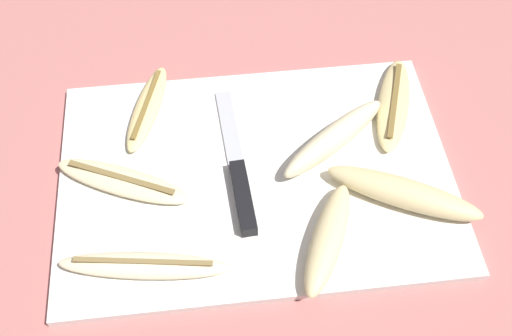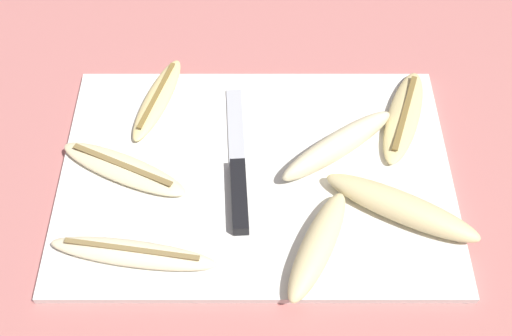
# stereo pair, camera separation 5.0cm
# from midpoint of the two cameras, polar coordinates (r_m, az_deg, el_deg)

# --- Properties ---
(ground_plane) EXTENTS (4.00, 4.00, 0.00)m
(ground_plane) POSITION_cam_midpoint_polar(r_m,az_deg,el_deg) (0.80, -1.79, -0.98)
(ground_plane) COLOR #B76B66
(cutting_board) EXTENTS (0.52, 0.36, 0.01)m
(cutting_board) POSITION_cam_midpoint_polar(r_m,az_deg,el_deg) (0.80, -1.80, -0.74)
(cutting_board) COLOR white
(cutting_board) RESTS_ON ground_plane
(knife) EXTENTS (0.04, 0.24, 0.02)m
(knife) POSITION_cam_midpoint_polar(r_m,az_deg,el_deg) (0.77, -3.36, -1.55)
(knife) COLOR black
(knife) RESTS_ON cutting_board
(banana_spotted_left) EXTENTS (0.10, 0.18, 0.02)m
(banana_spotted_left) POSITION_cam_midpoint_polar(r_m,az_deg,el_deg) (0.87, 11.35, 5.94)
(banana_spotted_left) COLOR #DBC684
(banana_spotted_left) RESTS_ON cutting_board
(banana_golden_short) EXTENTS (0.08, 0.16, 0.02)m
(banana_golden_short) POSITION_cam_midpoint_polar(r_m,az_deg,el_deg) (0.87, -11.95, 5.57)
(banana_golden_short) COLOR #EDD689
(banana_golden_short) RESTS_ON cutting_board
(banana_ripe_center) EXTENTS (0.10, 0.16, 0.03)m
(banana_ripe_center) POSITION_cam_midpoint_polar(r_m,az_deg,el_deg) (0.73, 4.89, -6.81)
(banana_ripe_center) COLOR beige
(banana_ripe_center) RESTS_ON cutting_board
(banana_bright_far) EXTENTS (0.21, 0.06, 0.02)m
(banana_bright_far) POSITION_cam_midpoint_polar(r_m,az_deg,el_deg) (0.73, -12.56, -9.16)
(banana_bright_far) COLOR beige
(banana_bright_far) RESTS_ON cutting_board
(banana_cream_curved) EXTENTS (0.19, 0.12, 0.02)m
(banana_cream_curved) POSITION_cam_midpoint_polar(r_m,az_deg,el_deg) (0.80, -14.39, -1.38)
(banana_cream_curved) COLOR beige
(banana_cream_curved) RESTS_ON cutting_board
(banana_pale_long) EXTENTS (0.17, 0.14, 0.04)m
(banana_pale_long) POSITION_cam_midpoint_polar(r_m,az_deg,el_deg) (0.80, 5.67, 2.80)
(banana_pale_long) COLOR beige
(banana_pale_long) RESTS_ON cutting_board
(banana_mellow_near) EXTENTS (0.20, 0.13, 0.03)m
(banana_mellow_near) POSITION_cam_midpoint_polar(r_m,az_deg,el_deg) (0.77, 12.09, -2.42)
(banana_mellow_near) COLOR beige
(banana_mellow_near) RESTS_ON cutting_board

